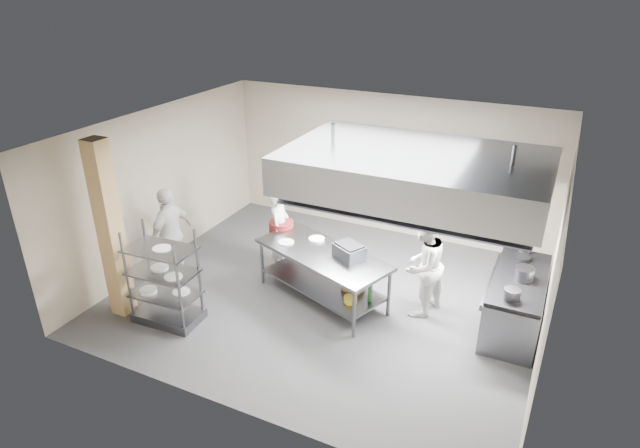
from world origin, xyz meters
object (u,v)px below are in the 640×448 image
at_px(island, 322,276).
at_px(griddle, 349,252).
at_px(chef_plating, 171,234).
at_px(stockpot, 524,274).
at_px(cooking_range, 516,303).
at_px(chef_line, 423,265).
at_px(chef_head, 280,230).
at_px(pass_rack, 163,277).

xyz_separation_m(island, griddle, (0.48, 0.02, 0.57)).
xyz_separation_m(chef_plating, stockpot, (5.97, 1.07, 0.12)).
xyz_separation_m(cooking_range, griddle, (-2.64, -0.59, 0.61)).
distance_m(cooking_range, chef_line, 1.58).
height_order(chef_head, griddle, chef_head).
relative_size(island, chef_plating, 1.36).
height_order(chef_head, chef_line, chef_line).
relative_size(cooking_range, chef_head, 1.23).
distance_m(cooking_range, chef_plating, 6.05).
bearing_deg(pass_rack, chef_plating, 121.33).
bearing_deg(pass_rack, island, 36.20).
relative_size(pass_rack, stockpot, 5.49).
bearing_deg(chef_plating, cooking_range, 102.68).
relative_size(cooking_range, griddle, 4.24).
height_order(cooking_range, stockpot, stockpot).
height_order(pass_rack, griddle, pass_rack).
height_order(chef_line, chef_plating, chef_line).
xyz_separation_m(chef_line, chef_plating, (-4.45, -0.85, -0.00)).
height_order(island, chef_plating, chef_plating).
distance_m(island, pass_rack, 2.63).
xyz_separation_m(island, cooking_range, (3.12, 0.62, -0.04)).
distance_m(chef_plating, stockpot, 6.07).
bearing_deg(pass_rack, chef_head, 66.34).
height_order(pass_rack, stockpot, pass_rack).
height_order(cooking_range, griddle, griddle).
xyz_separation_m(griddle, stockpot, (2.69, 0.54, -0.02)).
xyz_separation_m(chef_head, griddle, (1.65, -0.60, 0.21)).
height_order(island, stockpot, stockpot).
xyz_separation_m(cooking_range, chef_plating, (-5.93, -1.12, 0.46)).
xyz_separation_m(pass_rack, chef_plating, (-0.79, 1.15, 0.08)).
bearing_deg(stockpot, chef_head, 179.24).
relative_size(pass_rack, cooking_range, 0.81).
xyz_separation_m(cooking_range, chef_head, (-4.29, 0.01, 0.39)).
bearing_deg(stockpot, cooking_range, 130.21).
relative_size(chef_line, griddle, 3.77).
relative_size(chef_head, chef_plating, 0.92).
xyz_separation_m(chef_line, stockpot, (1.52, 0.22, 0.11)).
bearing_deg(griddle, chef_line, 43.66).
relative_size(pass_rack, chef_plating, 0.91).
bearing_deg(griddle, island, -149.26).
bearing_deg(cooking_range, griddle, -167.34).
height_order(pass_rack, chef_plating, chef_plating).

